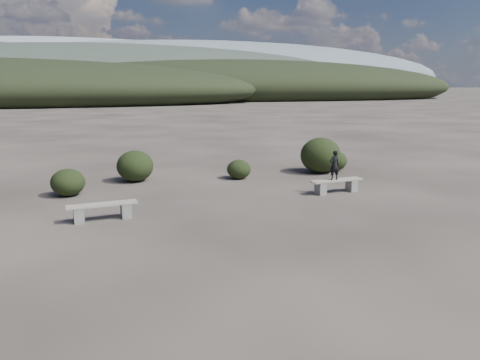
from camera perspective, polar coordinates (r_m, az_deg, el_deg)
name	(u,v)px	position (r m, az deg, el deg)	size (l,w,h in m)	color
ground	(265,264)	(10.02, 3.03, -10.20)	(1200.00, 1200.00, 0.00)	#2B2621
bench_left	(103,210)	(13.58, -16.40, -3.54)	(1.95, 0.62, 0.48)	slate
bench_right	(336,185)	(16.64, 11.68, -0.57)	(1.96, 0.62, 0.48)	slate
seated_person	(334,165)	(16.45, 11.44, 1.79)	(0.37, 0.25, 1.03)	black
shrub_a	(68,182)	(16.89, -20.25, -0.28)	(1.14, 1.14, 0.93)	black
shrub_b	(135,166)	(18.67, -12.68, 1.67)	(1.42, 1.42, 1.21)	black
shrub_c	(239,169)	(18.77, -0.14, 1.31)	(0.96, 0.96, 0.77)	black
shrub_d	(321,155)	(20.33, 9.79, 2.99)	(1.73, 1.73, 1.51)	black
shrub_e	(335,161)	(20.94, 11.49, 2.30)	(1.06, 1.06, 0.88)	black
mountain_ridges	(91,75)	(347.93, -17.69, 12.14)	(500.00, 400.00, 56.00)	black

